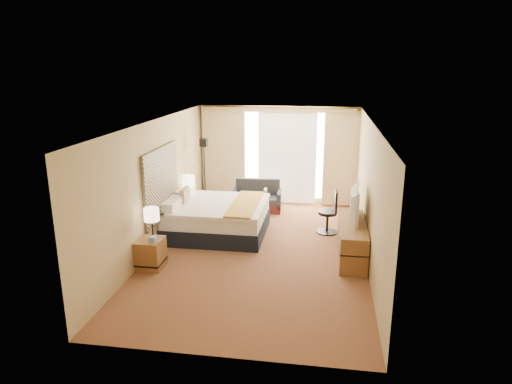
# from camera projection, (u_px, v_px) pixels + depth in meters

# --- Properties ---
(floor) EXTENTS (4.20, 7.00, 0.02)m
(floor) POSITION_uv_depth(u_px,v_px,m) (259.00, 251.00, 9.22)
(floor) COLOR #572518
(floor) RESTS_ON ground
(ceiling) EXTENTS (4.20, 7.00, 0.02)m
(ceiling) POSITION_uv_depth(u_px,v_px,m) (259.00, 122.00, 8.52)
(ceiling) COLOR white
(ceiling) RESTS_ON wall_back
(wall_back) EXTENTS (4.20, 0.02, 2.60)m
(wall_back) POSITION_uv_depth(u_px,v_px,m) (278.00, 155.00, 12.20)
(wall_back) COLOR tan
(wall_back) RESTS_ON ground
(wall_front) EXTENTS (4.20, 0.02, 2.60)m
(wall_front) POSITION_uv_depth(u_px,v_px,m) (217.00, 264.00, 5.54)
(wall_front) COLOR tan
(wall_front) RESTS_ON ground
(wall_left) EXTENTS (0.02, 7.00, 2.60)m
(wall_left) POSITION_uv_depth(u_px,v_px,m) (156.00, 185.00, 9.18)
(wall_left) COLOR tan
(wall_left) RESTS_ON ground
(wall_right) EXTENTS (0.02, 7.00, 2.60)m
(wall_right) POSITION_uv_depth(u_px,v_px,m) (369.00, 194.00, 8.56)
(wall_right) COLOR tan
(wall_right) RESTS_ON ground
(headboard) EXTENTS (0.06, 1.85, 1.50)m
(headboard) POSITION_uv_depth(u_px,v_px,m) (161.00, 184.00, 9.37)
(headboard) COLOR black
(headboard) RESTS_ON wall_left
(nightstand_left) EXTENTS (0.45, 0.52, 0.55)m
(nightstand_left) POSITION_uv_depth(u_px,v_px,m) (151.00, 253.00, 8.42)
(nightstand_left) COLOR brown
(nightstand_left) RESTS_ON floor
(nightstand_right) EXTENTS (0.45, 0.52, 0.55)m
(nightstand_right) POSITION_uv_depth(u_px,v_px,m) (190.00, 212.00, 10.80)
(nightstand_right) COLOR brown
(nightstand_right) RESTS_ON floor
(media_dresser) EXTENTS (0.50, 1.80, 0.70)m
(media_dresser) POSITION_uv_depth(u_px,v_px,m) (352.00, 240.00, 8.86)
(media_dresser) COLOR brown
(media_dresser) RESTS_ON floor
(window) EXTENTS (2.30, 0.02, 2.30)m
(window) POSITION_uv_depth(u_px,v_px,m) (287.00, 155.00, 12.13)
(window) COLOR white
(window) RESTS_ON wall_back
(curtains) EXTENTS (4.12, 0.19, 2.56)m
(curtains) POSITION_uv_depth(u_px,v_px,m) (277.00, 152.00, 12.07)
(curtains) COLOR beige
(curtains) RESTS_ON floor
(bed) EXTENTS (2.10, 1.92, 1.02)m
(bed) POSITION_uv_depth(u_px,v_px,m) (217.00, 218.00, 10.09)
(bed) COLOR black
(bed) RESTS_ON floor
(loveseat) EXTENTS (1.28, 0.73, 0.78)m
(loveseat) POSITION_uv_depth(u_px,v_px,m) (257.00, 200.00, 11.80)
(loveseat) COLOR #501A17
(loveseat) RESTS_ON floor
(floor_lamp) EXTENTS (0.24, 0.24, 1.90)m
(floor_lamp) POSITION_uv_depth(u_px,v_px,m) (204.00, 161.00, 11.30)
(floor_lamp) COLOR black
(floor_lamp) RESTS_ON floor
(desk_chair) EXTENTS (0.47, 0.47, 0.98)m
(desk_chair) POSITION_uv_depth(u_px,v_px,m) (330.00, 214.00, 10.13)
(desk_chair) COLOR black
(desk_chair) RESTS_ON floor
(lamp_left) EXTENTS (0.28, 0.28, 0.59)m
(lamp_left) POSITION_uv_depth(u_px,v_px,m) (151.00, 215.00, 8.28)
(lamp_left) COLOR black
(lamp_left) RESTS_ON nightstand_left
(lamp_right) EXTENTS (0.29, 0.29, 0.61)m
(lamp_right) POSITION_uv_depth(u_px,v_px,m) (188.00, 181.00, 10.59)
(lamp_right) COLOR black
(lamp_right) RESTS_ON nightstand_right
(tissue_box) EXTENTS (0.12, 0.12, 0.10)m
(tissue_box) POSITION_uv_depth(u_px,v_px,m) (153.00, 239.00, 8.22)
(tissue_box) COLOR #7C9AC0
(tissue_box) RESTS_ON nightstand_left
(telephone) EXTENTS (0.19, 0.15, 0.07)m
(telephone) POSITION_uv_depth(u_px,v_px,m) (190.00, 201.00, 10.59)
(telephone) COLOR black
(telephone) RESTS_ON nightstand_right
(television) EXTENTS (0.21, 1.17, 0.67)m
(television) POSITION_uv_depth(u_px,v_px,m) (351.00, 203.00, 8.91)
(television) COLOR black
(television) RESTS_ON media_dresser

